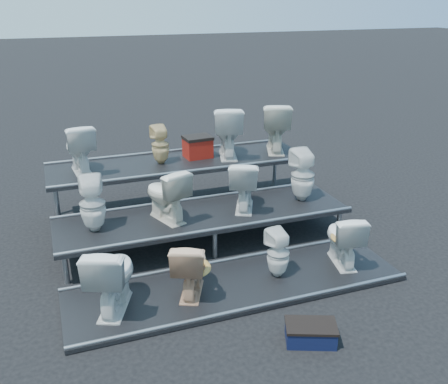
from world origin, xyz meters
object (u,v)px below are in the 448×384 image
object	(u,v)px
toilet_3	(343,238)
toilet_7	(303,175)
toilet_4	(92,204)
toilet_5	(166,194)
toilet_6	(244,184)
toilet_11	(276,127)
toilet_8	(79,148)
toilet_10	(227,131)
toilet_9	(160,145)
step_stool	(311,334)
red_crate	(198,148)
toilet_0	(112,276)
toilet_2	(278,253)
toilet_1	(191,266)

from	to	relation	value
toilet_3	toilet_7	distance (m)	1.37
toilet_4	toilet_5	distance (m)	0.99
toilet_3	toilet_6	bearing A→B (deg)	-42.91
toilet_5	toilet_11	xyz separation A→B (m)	(2.28, 1.30, 0.45)
toilet_8	toilet_10	distance (m)	2.40
toilet_9	step_stool	xyz separation A→B (m)	(0.65, -3.84, -1.08)
toilet_10	red_crate	size ratio (longest dim) A/B	1.99
toilet_6	toilet_0	bearing A→B (deg)	56.25
toilet_9	red_crate	distance (m)	0.69
toilet_5	toilet_4	bearing A→B (deg)	-19.73
toilet_9	toilet_11	distance (m)	2.04
toilet_2	step_stool	bearing A→B (deg)	72.69
toilet_5	toilet_6	xyz separation A→B (m)	(1.17, 0.00, -0.00)
toilet_2	toilet_6	world-z (taller)	toilet_6
toilet_8	step_stool	distance (m)	4.44
toilet_5	toilet_11	size ratio (longest dim) A/B	0.88
toilet_1	step_stool	distance (m)	1.59
toilet_0	toilet_7	xyz separation A→B (m)	(3.09, 1.30, 0.38)
toilet_3	toilet_5	world-z (taller)	toilet_5
toilet_1	toilet_6	size ratio (longest dim) A/B	0.95
toilet_11	toilet_4	bearing A→B (deg)	42.59
step_stool	red_crate	bearing A→B (deg)	111.98
toilet_11	toilet_9	bearing A→B (deg)	20.92
toilet_7	toilet_4	bearing A→B (deg)	0.80
toilet_0	toilet_8	world-z (taller)	toilet_8
toilet_7	step_stool	xyz separation A→B (m)	(-1.23, -2.54, -0.77)
toilet_5	toilet_8	world-z (taller)	toilet_8
toilet_2	toilet_11	xyz separation A→B (m)	(1.17, 2.60, 0.91)
toilet_3	toilet_11	bearing A→B (deg)	-82.13
step_stool	toilet_1	bearing A→B (deg)	149.05
toilet_5	toilet_6	distance (m)	1.17
toilet_7	toilet_10	distance (m)	1.56
toilet_6	toilet_11	xyz separation A→B (m)	(1.11, 1.30, 0.45)
step_stool	toilet_4	bearing A→B (deg)	148.67
toilet_5	toilet_10	bearing A→B (deg)	-156.69
toilet_1	toilet_5	xyz separation A→B (m)	(0.04, 1.30, 0.42)
toilet_4	toilet_5	xyz separation A→B (m)	(0.99, 0.00, 0.00)
toilet_7	step_stool	distance (m)	2.93
toilet_5	toilet_9	distance (m)	1.36
toilet_0	toilet_1	size ratio (longest dim) A/B	1.17
toilet_3	toilet_6	world-z (taller)	toilet_6
toilet_7	step_stool	size ratio (longest dim) A/B	1.55
toilet_1	red_crate	xyz separation A→B (m)	(0.94, 2.71, 0.60)
toilet_1	toilet_8	world-z (taller)	toilet_8
toilet_1	toilet_4	size ratio (longest dim) A/B	0.95
toilet_5	step_stool	xyz separation A→B (m)	(0.90, -2.54, -0.75)
toilet_2	toilet_10	xyz separation A→B (m)	(0.28, 2.60, 0.91)
toilet_2	toilet_0	bearing A→B (deg)	-7.67
toilet_0	toilet_3	size ratio (longest dim) A/B	1.15
toilet_7	toilet_9	bearing A→B (deg)	-33.76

